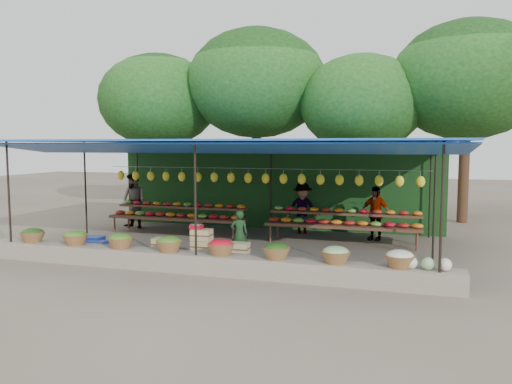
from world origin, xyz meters
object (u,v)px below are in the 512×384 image
(crate_counter, at_px, (201,249))
(vendor_seated, at_px, (239,234))
(weighing_scale, at_px, (196,226))
(blue_crate_front, at_px, (97,246))
(blue_crate_back, at_px, (93,243))

(crate_counter, bearing_deg, vendor_seated, 44.39)
(vendor_seated, bearing_deg, weighing_scale, 18.73)
(blue_crate_front, bearing_deg, vendor_seated, 0.77)
(blue_crate_front, bearing_deg, crate_counter, -10.82)
(weighing_scale, xyz_separation_m, vendor_seated, (0.81, 0.69, -0.27))
(blue_crate_back, bearing_deg, crate_counter, -16.91)
(blue_crate_back, bearing_deg, vendor_seated, -5.50)
(weighing_scale, relative_size, blue_crate_back, 0.55)
(weighing_scale, distance_m, vendor_seated, 1.09)
(vendor_seated, bearing_deg, blue_crate_front, -14.54)
(weighing_scale, bearing_deg, blue_crate_front, 175.44)
(crate_counter, xyz_separation_m, blue_crate_back, (-3.29, 0.53, -0.15))
(crate_counter, distance_m, weighing_scale, 0.54)
(crate_counter, distance_m, blue_crate_back, 3.34)
(vendor_seated, relative_size, blue_crate_front, 2.40)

